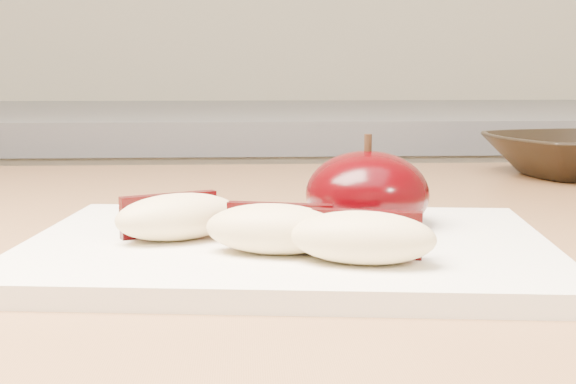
{
  "coord_description": "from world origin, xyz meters",
  "views": [
    {
      "loc": [
        0.07,
        -0.02,
        1.0
      ],
      "look_at": [
        0.1,
        0.39,
        0.94
      ],
      "focal_mm": 50.0,
      "sensor_mm": 36.0,
      "label": 1
    }
  ],
  "objects": [
    {
      "name": "cutting_board",
      "position": [
        0.1,
        0.39,
        0.91
      ],
      "size": [
        0.3,
        0.23,
        0.01
      ],
      "primitive_type": "cube",
      "rotation": [
        0.0,
        0.0,
        -0.12
      ],
      "color": "white",
      "rests_on": "island_counter"
    },
    {
      "name": "apple_wedge_b",
      "position": [
        0.09,
        0.36,
        0.92
      ],
      "size": [
        0.07,
        0.05,
        0.02
      ],
      "rotation": [
        0.0,
        0.0,
        -0.25
      ],
      "color": "beige",
      "rests_on": "cutting_board"
    },
    {
      "name": "apple_wedge_a",
      "position": [
        0.04,
        0.4,
        0.92
      ],
      "size": [
        0.08,
        0.06,
        0.02
      ],
      "rotation": [
        0.0,
        0.0,
        0.44
      ],
      "color": "beige",
      "rests_on": "cutting_board"
    },
    {
      "name": "apple_half",
      "position": [
        0.15,
        0.43,
        0.93
      ],
      "size": [
        0.08,
        0.08,
        0.06
      ],
      "rotation": [
        0.0,
        0.0,
        -0.06
      ],
      "color": "black",
      "rests_on": "cutting_board"
    },
    {
      "name": "apple_wedge_c",
      "position": [
        0.13,
        0.34,
        0.92
      ],
      "size": [
        0.07,
        0.05,
        0.02
      ],
      "rotation": [
        0.0,
        0.0,
        -0.26
      ],
      "color": "beige",
      "rests_on": "cutting_board"
    }
  ]
}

